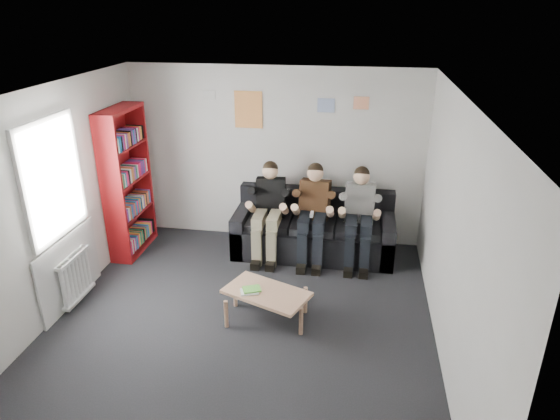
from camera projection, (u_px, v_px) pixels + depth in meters
name	position (u px, v px, depth m)	size (l,w,h in m)	color
room_shell	(236.00, 223.00, 5.36)	(5.00, 5.00, 5.00)	black
sofa	(314.00, 232.00, 7.53)	(2.36, 0.96, 0.91)	black
bookshelf	(128.00, 182.00, 7.30)	(0.33, 0.98, 2.18)	maroon
coffee_table	(267.00, 295.00, 5.89)	(0.98, 0.54, 0.39)	tan
game_cases	(251.00, 290.00, 5.86)	(0.23, 0.19, 0.03)	white
person_left	(268.00, 211.00, 7.29)	(0.43, 0.91, 1.41)	black
person_middle	(313.00, 214.00, 7.19)	(0.43, 0.92, 1.42)	#50321A
person_right	(359.00, 217.00, 7.10)	(0.42, 0.90, 1.40)	silver
radiator	(76.00, 277.00, 6.25)	(0.10, 0.64, 0.60)	white
window	(61.00, 228.00, 6.00)	(0.05, 1.30, 2.36)	white
poster_large	(248.00, 110.00, 7.41)	(0.42, 0.01, 0.55)	#D9C84C
poster_blue	(326.00, 105.00, 7.20)	(0.25, 0.01, 0.20)	#3864BF
poster_pink	(361.00, 103.00, 7.11)	(0.22, 0.01, 0.18)	#E04687
poster_sign	(209.00, 95.00, 7.42)	(0.20, 0.01, 0.14)	silver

